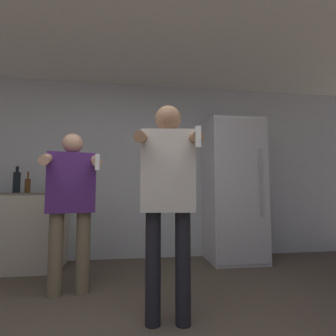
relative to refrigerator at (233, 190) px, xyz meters
name	(u,v)px	position (x,y,z in m)	size (l,w,h in m)	color
wall_back	(123,169)	(-1.54, 0.36, 0.30)	(7.00, 0.06, 2.55)	#B2B7BC
ceiling_slab	(121,29)	(-1.54, -1.00, 1.60)	(7.00, 3.17, 0.05)	silver
refrigerator	(233,190)	(0.00, 0.00, 0.00)	(0.74, 0.69, 1.94)	silver
counter	(3,231)	(-2.99, 0.02, -0.50)	(1.47, 0.64, 0.94)	#BCB29E
bottle_tall_gin	(17,181)	(-2.83, -0.03, 0.11)	(0.08, 0.08, 0.33)	black
bottle_brown_liquor	(51,184)	(-2.43, -0.03, 0.08)	(0.09, 0.09, 0.30)	#563314
bottle_clear_vodka	(28,185)	(-2.70, -0.03, 0.06)	(0.07, 0.07, 0.28)	#563314
person_woman_foreground	(168,189)	(-1.15, -1.57, 0.01)	(0.49, 0.47, 1.62)	black
person_man_side	(71,198)	(-1.99, -0.90, -0.08)	(0.57, 0.57, 1.52)	#75664C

